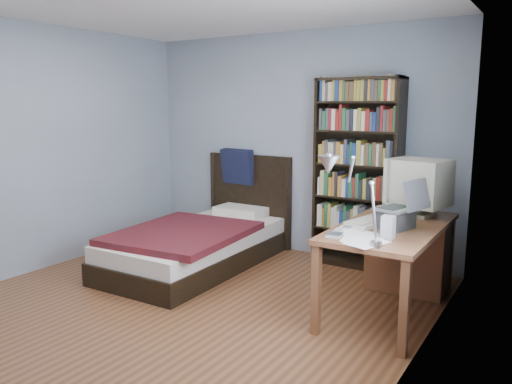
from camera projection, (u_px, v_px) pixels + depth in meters
room at (173, 161)px, 3.93m from camera, size 4.20×4.24×2.50m
desk at (405, 250)px, 4.44m from camera, size 0.75×1.54×0.73m
crt_monitor at (419, 184)px, 4.33m from camera, size 0.52×0.48×0.51m
laptop at (398, 215)px, 3.91m from camera, size 0.39×0.38×0.40m
desk_lamp at (337, 175)px, 3.04m from camera, size 0.26×0.56×0.67m
keyboard at (371, 222)px, 4.08m from camera, size 0.30×0.54×0.05m
speaker at (388, 227)px, 3.60m from camera, size 0.09×0.09×0.17m
soda_can at (387, 211)px, 4.25m from camera, size 0.07×0.07×0.13m
mouse at (397, 216)px, 4.27m from camera, size 0.07×0.12×0.04m
phone_silver at (349, 227)px, 3.92m from camera, size 0.06×0.11×0.02m
phone_grey at (338, 230)px, 3.81m from camera, size 0.07×0.11×0.02m
external_drive at (334, 235)px, 3.68m from camera, size 0.12×0.12×0.02m
bookshelf at (357, 174)px, 5.17m from camera, size 0.88×0.30×1.96m
bed at (202, 240)px, 5.37m from camera, size 1.26×2.19×1.16m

